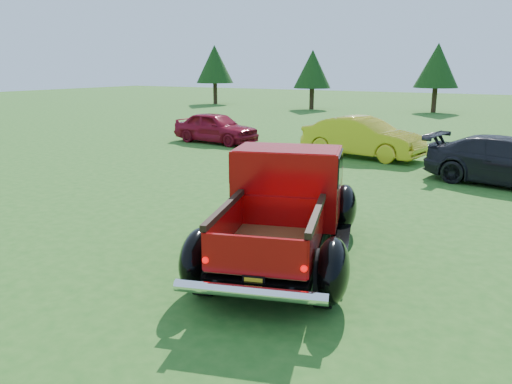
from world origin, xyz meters
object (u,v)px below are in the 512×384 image
Objects in this scene: show_car_red at (216,127)px; show_car_grey at (512,162)px; pickup_truck at (287,203)px; tree_west at (312,69)px; tree_mid_left at (437,66)px; show_car_yellow at (363,137)px; tree_far_west at (215,64)px.

show_car_red is 12.30m from show_car_grey.
pickup_truck reaches higher than show_car_red.
tree_mid_left is (9.00, 2.00, 0.27)m from tree_west.
tree_mid_left is 21.21m from show_car_yellow.
tree_west is at bearing 46.24° from show_car_grey.
tree_west is at bearing -167.47° from tree_mid_left.
tree_mid_left reaches higher than show_car_grey.
tree_west is at bearing 16.03° from show_car_red.
tree_far_west is 0.94× the size of pickup_truck.
pickup_truck is (22.47, -30.23, -2.61)m from tree_far_west.
tree_mid_left is 31.52m from pickup_truck.
tree_mid_left reaches higher than show_car_yellow.
show_car_red is (-5.35, -20.73, -2.70)m from tree_mid_left.
pickup_truck is 1.21× the size of show_car_yellow.
tree_mid_left is at bearing 78.95° from pickup_truck.
tree_far_west reaches higher than show_car_grey.
tree_far_west is at bearing 109.23° from pickup_truck.
tree_west is 21.83m from show_car_yellow.
tree_far_west reaches higher than show_car_red.
show_car_yellow is (10.50, -18.99, -2.36)m from tree_west.
show_car_grey is (25.67, -22.36, -2.83)m from tree_far_west.
pickup_truck is 8.50m from show_car_grey.
tree_west reaches higher than show_car_grey.
tree_west is 1.01× the size of show_car_yellow.
tree_west is at bearing 37.60° from show_car_yellow.
tree_mid_left is 1.25× the size of show_car_red.
tree_far_west is at bearing 54.38° from show_car_yellow.
pickup_truck is (3.47, -31.23, -2.47)m from tree_mid_left.
tree_far_west is at bearing 39.68° from show_car_red.
pickup_truck is (12.47, -29.23, -2.20)m from tree_west.
show_car_red is (3.65, -18.73, -2.43)m from tree_west.
show_car_yellow reaches higher than show_car_grey.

